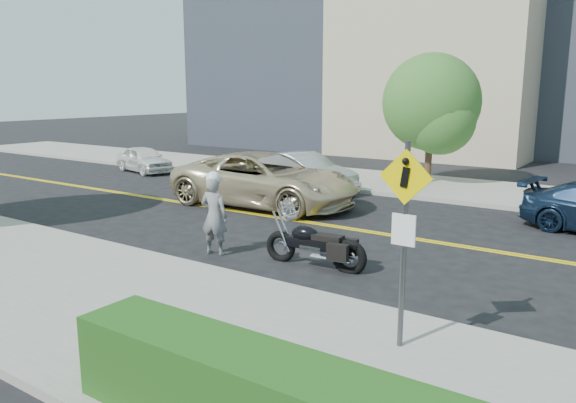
{
  "coord_description": "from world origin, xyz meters",
  "views": [
    {
      "loc": [
        7.18,
        -13.52,
        3.83
      ],
      "look_at": [
        -0.26,
        -2.71,
        1.2
      ],
      "focal_mm": 35.0,
      "sensor_mm": 36.0,
      "label": 1
    }
  ],
  "objects_px": {
    "motorcycle": "(315,235)",
    "parked_car_white": "(144,159)",
    "motorcyclist": "(214,213)",
    "parked_car_silver": "(303,172)",
    "suv": "(265,180)",
    "pedestrian_sign": "(404,225)"
  },
  "relations": [
    {
      "from": "pedestrian_sign",
      "to": "motorcycle",
      "type": "xyz_separation_m",
      "value": [
        -3.24,
        2.88,
        -1.24
      ]
    },
    {
      "from": "pedestrian_sign",
      "to": "motorcyclist",
      "type": "height_order",
      "value": "pedestrian_sign"
    },
    {
      "from": "pedestrian_sign",
      "to": "parked_car_silver",
      "type": "height_order",
      "value": "pedestrian_sign"
    },
    {
      "from": "parked_car_white",
      "to": "parked_car_silver",
      "type": "distance_m",
      "value": 8.94
    },
    {
      "from": "suv",
      "to": "motorcyclist",
      "type": "bearing_deg",
      "value": -158.12
    },
    {
      "from": "pedestrian_sign",
      "to": "parked_car_silver",
      "type": "distance_m",
      "value": 13.52
    },
    {
      "from": "pedestrian_sign",
      "to": "suv",
      "type": "relative_size",
      "value": 0.47
    },
    {
      "from": "motorcyclist",
      "to": "motorcycle",
      "type": "distance_m",
      "value": 2.51
    },
    {
      "from": "suv",
      "to": "parked_car_silver",
      "type": "xyz_separation_m",
      "value": [
        -0.42,
        2.96,
        -0.15
      ]
    },
    {
      "from": "motorcycle",
      "to": "parked_car_white",
      "type": "relative_size",
      "value": 0.66
    },
    {
      "from": "pedestrian_sign",
      "to": "motorcycle",
      "type": "height_order",
      "value": "pedestrian_sign"
    },
    {
      "from": "motorcycle",
      "to": "suv",
      "type": "relative_size",
      "value": 0.37
    },
    {
      "from": "motorcyclist",
      "to": "motorcycle",
      "type": "xyz_separation_m",
      "value": [
        2.44,
        0.54,
        -0.27
      ]
    },
    {
      "from": "suv",
      "to": "parked_car_white",
      "type": "xyz_separation_m",
      "value": [
        -9.36,
        3.01,
        -0.28
      ]
    },
    {
      "from": "pedestrian_sign",
      "to": "parked_car_white",
      "type": "height_order",
      "value": "pedestrian_sign"
    },
    {
      "from": "motorcycle",
      "to": "suv",
      "type": "distance_m",
      "value": 6.69
    },
    {
      "from": "pedestrian_sign",
      "to": "motorcycle",
      "type": "distance_m",
      "value": 4.51
    },
    {
      "from": "parked_car_silver",
      "to": "pedestrian_sign",
      "type": "bearing_deg",
      "value": -128.7
    },
    {
      "from": "motorcyclist",
      "to": "parked_car_silver",
      "type": "xyz_separation_m",
      "value": [
        -2.8,
        8.13,
        -0.25
      ]
    },
    {
      "from": "motorcycle",
      "to": "suv",
      "type": "bearing_deg",
      "value": 131.55
    },
    {
      "from": "motorcycle",
      "to": "parked_car_white",
      "type": "distance_m",
      "value": 16.1
    },
    {
      "from": "pedestrian_sign",
      "to": "motorcyclist",
      "type": "distance_m",
      "value": 6.21
    }
  ]
}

